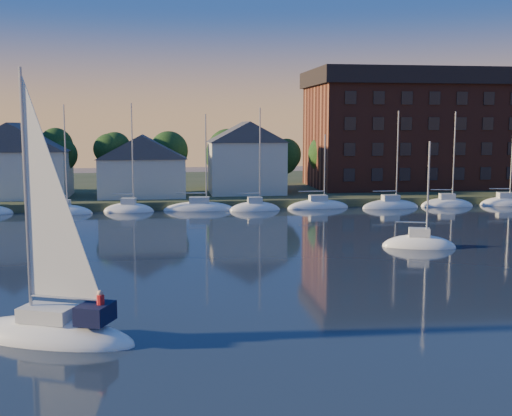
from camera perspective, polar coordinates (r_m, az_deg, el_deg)
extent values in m
plane|color=black|center=(30.23, -1.48, -12.66)|extent=(260.00, 260.00, 0.00)
cube|color=#323F24|center=(103.77, -6.40, 1.64)|extent=(160.00, 50.00, 2.00)
cube|color=brown|center=(80.93, -5.85, 0.02)|extent=(120.00, 3.00, 1.00)
cube|color=silver|center=(88.42, -20.47, 2.82)|extent=(13.00, 9.00, 6.00)
cube|color=silver|center=(85.51, -10.05, 2.70)|extent=(11.00, 8.00, 5.00)
cube|color=silver|center=(88.12, -0.87, 3.60)|extent=(10.00, 8.00, 7.00)
cube|color=brown|center=(100.41, 13.63, 6.15)|extent=(30.00, 16.00, 15.00)
cube|color=black|center=(100.62, 13.79, 11.11)|extent=(31.00, 17.00, 2.40)
cylinder|color=#3A241A|center=(92.68, -17.37, 2.37)|extent=(0.50, 0.50, 3.50)
sphere|color=#153212|center=(92.42, -17.47, 5.12)|extent=(5.40, 5.40, 5.40)
cylinder|color=#3A241A|center=(91.75, -12.43, 2.48)|extent=(0.50, 0.50, 3.50)
sphere|color=#153212|center=(91.49, -12.50, 5.26)|extent=(5.40, 5.40, 5.40)
cylinder|color=#3A241A|center=(91.52, -7.42, 2.58)|extent=(0.50, 0.50, 3.50)
sphere|color=#153212|center=(91.26, -7.47, 5.37)|extent=(5.40, 5.40, 5.40)
cylinder|color=#3A241A|center=(91.99, -2.43, 2.66)|extent=(0.50, 0.50, 3.50)
sphere|color=#153212|center=(91.72, -2.44, 5.44)|extent=(5.40, 5.40, 5.40)
cylinder|color=#3A241A|center=(93.14, 2.48, 2.72)|extent=(0.50, 0.50, 3.50)
sphere|color=#153212|center=(92.88, 2.50, 5.46)|extent=(5.40, 5.40, 5.40)
cylinder|color=#3A241A|center=(94.95, 7.23, 2.76)|extent=(0.50, 0.50, 3.50)
sphere|color=#153212|center=(94.70, 7.28, 5.44)|extent=(5.40, 5.40, 5.40)
cylinder|color=#3A241A|center=(97.39, 11.78, 2.78)|extent=(0.50, 0.50, 3.50)
sphere|color=#153212|center=(97.15, 11.85, 5.40)|extent=(5.40, 5.40, 5.40)
cylinder|color=#3A241A|center=(100.41, 16.08, 2.78)|extent=(0.50, 0.50, 3.50)
sphere|color=#153212|center=(100.17, 16.17, 5.32)|extent=(5.40, 5.40, 5.40)
cylinder|color=#3A241A|center=(103.96, 20.10, 2.77)|extent=(0.50, 0.50, 3.50)
sphere|color=#153212|center=(103.73, 20.21, 5.22)|extent=(5.40, 5.40, 5.40)
ellipsoid|color=white|center=(78.91, -17.44, -0.47)|extent=(7.50, 2.40, 2.20)
cube|color=silver|center=(78.75, -17.47, 0.46)|extent=(2.10, 1.32, 0.70)
cylinder|color=#A5A8AD|center=(78.23, -17.06, 3.86)|extent=(0.16, 0.16, 10.00)
cylinder|color=#A5A8AD|center=(78.80, -18.09, 1.06)|extent=(3.15, 0.12, 0.12)
ellipsoid|color=white|center=(78.03, -11.63, -0.37)|extent=(7.50, 2.40, 2.20)
cube|color=silver|center=(77.87, -11.66, 0.58)|extent=(2.10, 1.32, 0.70)
cylinder|color=#A5A8AD|center=(77.42, -11.19, 4.01)|extent=(0.16, 0.16, 10.00)
cylinder|color=#A5A8AD|center=(77.83, -12.28, 1.19)|extent=(3.15, 0.12, 0.12)
ellipsoid|color=white|center=(77.96, -5.75, -0.26)|extent=(7.50, 2.40, 2.20)
cube|color=silver|center=(77.80, -5.77, 0.69)|extent=(2.10, 1.32, 0.70)
cylinder|color=#A5A8AD|center=(77.43, -5.25, 4.12)|extent=(0.16, 0.16, 10.00)
cylinder|color=#A5A8AD|center=(77.67, -6.38, 1.30)|extent=(3.15, 0.12, 0.12)
ellipsoid|color=white|center=(78.71, 0.07, -0.15)|extent=(7.50, 2.40, 2.20)
cube|color=silver|center=(78.55, 0.07, 0.79)|extent=(2.10, 1.32, 0.70)
cylinder|color=#A5A8AD|center=(78.26, 0.62, 4.18)|extent=(0.16, 0.16, 10.00)
cylinder|color=#A5A8AD|center=(78.34, -0.52, 1.40)|extent=(3.15, 0.12, 0.12)
ellipsoid|color=white|center=(80.25, 5.74, -0.04)|extent=(7.50, 2.40, 2.20)
cube|color=silver|center=(80.09, 5.75, 0.88)|extent=(2.10, 1.32, 0.70)
cylinder|color=#A5A8AD|center=(79.89, 6.31, 4.20)|extent=(0.16, 0.16, 10.00)
cylinder|color=#A5A8AD|center=(79.81, 5.18, 1.48)|extent=(3.15, 0.12, 0.12)
ellipsoid|color=white|center=(82.54, 11.13, 0.06)|extent=(7.50, 2.40, 2.20)
cube|color=silver|center=(82.39, 11.15, 0.96)|extent=(2.10, 1.32, 0.70)
cylinder|color=#A5A8AD|center=(82.26, 11.73, 4.19)|extent=(0.16, 0.16, 10.00)
cylinder|color=#A5A8AD|center=(82.03, 10.63, 1.54)|extent=(3.15, 0.12, 0.12)
ellipsoid|color=white|center=(85.53, 16.19, 0.16)|extent=(7.50, 2.40, 2.20)
cube|color=silver|center=(85.38, 16.23, 1.03)|extent=(2.10, 1.32, 0.70)
cylinder|color=#A5A8AD|center=(85.32, 16.80, 4.14)|extent=(0.16, 0.16, 10.00)
cylinder|color=#A5A8AD|center=(84.95, 15.74, 1.59)|extent=(3.15, 0.12, 0.12)
ellipsoid|color=white|center=(89.13, 20.88, 0.25)|extent=(7.50, 2.40, 2.20)
cube|color=silver|center=(88.99, 20.92, 1.08)|extent=(2.10, 1.32, 0.70)
cylinder|color=#A5A8AD|center=(89.00, 21.48, 4.06)|extent=(0.16, 0.16, 10.00)
cylinder|color=#A5A8AD|center=(88.51, 20.48, 1.62)|extent=(3.15, 0.12, 0.12)
ellipsoid|color=white|center=(33.41, -17.93, -11.05)|extent=(9.50, 6.19, 2.20)
cube|color=silver|center=(33.03, -18.02, -8.91)|extent=(2.96, 2.46, 0.70)
cylinder|color=#A5A8AD|center=(32.43, -19.78, 1.00)|extent=(0.16, 0.16, 12.10)
cylinder|color=#A5A8AD|center=(32.29, -16.57, -7.66)|extent=(3.56, 1.58, 0.12)
cube|color=black|center=(31.72, -14.10, -9.06)|extent=(1.97, 2.16, 0.90)
ellipsoid|color=white|center=(56.42, 14.27, -3.41)|extent=(6.50, 3.88, 2.20)
cube|color=silver|center=(56.20, 14.31, -2.10)|extent=(1.99, 1.62, 0.70)
cylinder|color=#A5A8AD|center=(55.78, 15.06, 1.61)|extent=(0.16, 0.16, 8.05)
cylinder|color=#A5A8AD|center=(56.02, 13.64, -1.23)|extent=(2.50, 0.91, 0.12)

